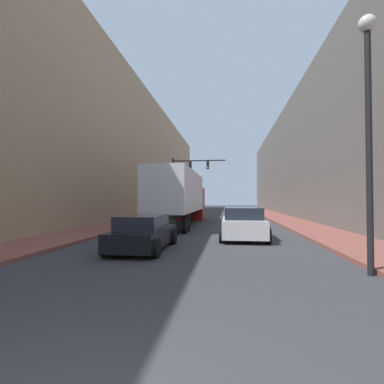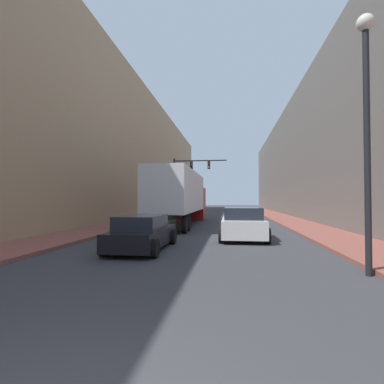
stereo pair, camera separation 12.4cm
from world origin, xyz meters
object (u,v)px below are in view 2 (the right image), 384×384
Objects in this scene: semi_truck at (182,196)px; street_lamp at (367,107)px; sedan_car at (143,233)px; suv_car at (243,224)px; traffic_signal_gantry at (186,176)px.

street_lamp is (7.24, -14.51, 2.09)m from semi_truck.
semi_truck is at bearing 91.83° from sedan_car.
street_lamp is at bearing -67.12° from suv_car.
suv_car is 20.10m from traffic_signal_gantry.
traffic_signal_gantry is (-1.35, 11.26, 2.35)m from semi_truck.
street_lamp reaches higher than suv_car.
semi_truck is 2.05× the size of traffic_signal_gantry.
street_lamp is at bearing -63.47° from semi_truck.
semi_truck reaches higher than suv_car.
suv_car is (3.98, 3.73, 0.11)m from sedan_car.
traffic_signal_gantry is (-1.71, 22.62, 3.95)m from sedan_car.
sedan_car is 0.66× the size of street_lamp.
suv_car is 0.69× the size of traffic_signal_gantry.
sedan_car is (0.36, -11.37, -1.60)m from semi_truck.
traffic_signal_gantry reaches higher than suv_car.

